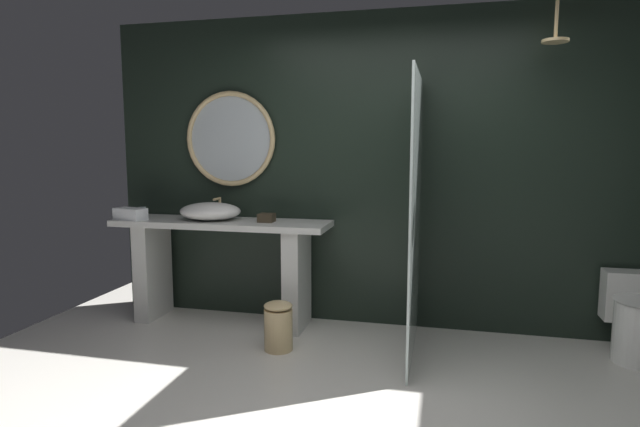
{
  "coord_description": "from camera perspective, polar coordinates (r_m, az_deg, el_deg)",
  "views": [
    {
      "loc": [
        0.5,
        -2.46,
        1.5
      ],
      "look_at": [
        -0.28,
        0.76,
        1.08
      ],
      "focal_mm": 29.2,
      "sensor_mm": 36.0,
      "label": 1
    }
  ],
  "objects": [
    {
      "name": "round_wall_mirror",
      "position": [
        4.65,
        -9.81,
        8.05
      ],
      "size": [
        0.83,
        0.05,
        0.83
      ],
      "color": "#D6B77F"
    },
    {
      "name": "tumbler_cup",
      "position": [
        4.79,
        -18.89,
        0.11
      ],
      "size": [
        0.06,
        0.06,
        0.1
      ],
      "primitive_type": "cylinder",
      "color": "silver",
      "rests_on": "vanity_counter"
    },
    {
      "name": "tissue_box",
      "position": [
        4.32,
        -5.88,
        -0.47
      ],
      "size": [
        0.13,
        0.12,
        0.07
      ],
      "primitive_type": "cube",
      "color": "#3D3323",
      "rests_on": "vanity_counter"
    },
    {
      "name": "vanity_counter",
      "position": [
        4.54,
        -10.68,
        -4.82
      ],
      "size": [
        1.85,
        0.5,
        0.89
      ],
      "color": "silver",
      "rests_on": "ground_plane"
    },
    {
      "name": "vessel_sink",
      "position": [
        4.51,
        -11.93,
        0.24
      ],
      "size": [
        0.52,
        0.43,
        0.18
      ],
      "color": "white",
      "rests_on": "vanity_counter"
    },
    {
      "name": "back_wall_panel",
      "position": [
        4.39,
        7.04,
        4.57
      ],
      "size": [
        4.8,
        0.1,
        2.6
      ],
      "primitive_type": "cube",
      "color": "black",
      "rests_on": "ground_plane"
    },
    {
      "name": "rain_shower_head",
      "position": [
        4.12,
        24.39,
        17.2
      ],
      "size": [
        0.18,
        0.18,
        0.28
      ],
      "color": "#D6B77F"
    },
    {
      "name": "waste_bin",
      "position": [
        3.96,
        -4.59,
        -12.14
      ],
      "size": [
        0.21,
        0.21,
        0.37
      ],
      "color": "#D6B77F",
      "rests_on": "ground_plane"
    },
    {
      "name": "toilet",
      "position": [
        4.4,
        31.5,
        -9.95
      ],
      "size": [
        0.38,
        0.58,
        0.59
      ],
      "color": "white",
      "rests_on": "ground_plane"
    },
    {
      "name": "shower_glass_panel",
      "position": [
        3.78,
        10.39,
        -0.41
      ],
      "size": [
        0.02,
        1.13,
        2.01
      ],
      "primitive_type": "cube",
      "color": "silver",
      "rests_on": "ground_plane"
    },
    {
      "name": "folded_hand_towel",
      "position": [
        4.72,
        -20.06,
        -0.05
      ],
      "size": [
        0.29,
        0.2,
        0.1
      ],
      "primitive_type": "cube",
      "rotation": [
        0.0,
        0.0,
        -0.22
      ],
      "color": "white",
      "rests_on": "vanity_counter"
    }
  ]
}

